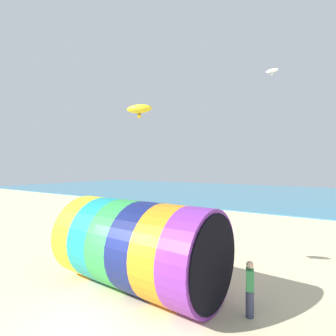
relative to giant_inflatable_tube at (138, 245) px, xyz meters
name	(u,v)px	position (x,y,z in m)	size (l,w,h in m)	color
ground_plane	(94,326)	(0.44, -2.42, -1.60)	(120.00, 120.00, 0.00)	beige
sea	(299,195)	(0.44, 38.31, -1.55)	(120.00, 40.00, 0.10)	teal
giant_inflatable_tube	(138,245)	(0.00, 0.00, 0.00)	(6.33, 3.44, 3.20)	yellow
kite_handler	(250,289)	(3.95, 0.43, -0.75)	(0.32, 0.41, 1.66)	#383D56
kite_white_parafoil	(272,71)	(2.87, 8.38, 8.37)	(0.76, 0.42, 0.41)	white
kite_yellow_parafoil	(139,109)	(-0.30, 0.41, 5.11)	(1.13, 0.69, 0.56)	yellow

